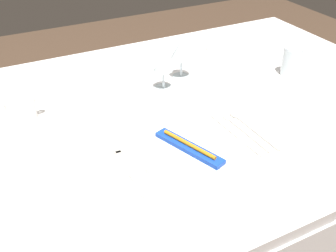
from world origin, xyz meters
TOP-DOWN VIEW (x-y plane):
  - dining_table at (0.00, 0.00)m, footprint 1.80×1.11m
  - dinner_plate at (-0.03, -0.23)m, footprint 0.27×0.27m
  - toothbrush_package at (-0.03, -0.23)m, footprint 0.11×0.21m
  - fork_outer at (-0.19, -0.20)m, footprint 0.02×0.22m
  - dinner_knife at (0.14, -0.21)m, footprint 0.03×0.24m
  - spoon_soup at (0.17, -0.18)m, footprint 0.03×0.21m
  - spoon_dessert at (0.20, -0.19)m, footprint 0.03×0.22m
  - saucer_left at (-0.38, 0.14)m, footprint 0.14×0.14m
  - coffee_cup_left at (-0.38, 0.14)m, footprint 0.11×0.09m
  - wine_glass_left at (0.08, 0.13)m, footprint 0.07×0.07m
  - wine_glass_right at (0.17, 0.18)m, footprint 0.08×0.08m
  - drink_tumbler at (0.53, 0.02)m, footprint 0.07×0.07m
  - napkin_folded at (0.27, 0.16)m, footprint 0.06×0.06m

SIDE VIEW (x-z plane):
  - dining_table at x=0.00m, z-range 0.29..1.03m
  - spoon_soup at x=0.17m, z-range 0.74..0.75m
  - fork_outer at x=-0.19m, z-range 0.74..0.74m
  - dinner_knife at x=0.14m, z-range 0.74..0.74m
  - spoon_dessert at x=0.20m, z-range 0.74..0.75m
  - saucer_left at x=-0.38m, z-range 0.74..0.75m
  - dinner_plate at x=-0.03m, z-range 0.74..0.76m
  - toothbrush_package at x=-0.03m, z-range 0.75..0.78m
  - coffee_cup_left at x=-0.38m, z-range 0.75..0.81m
  - drink_tumbler at x=0.53m, z-range 0.74..0.84m
  - napkin_folded at x=0.27m, z-range 0.74..0.91m
  - wine_glass_left at x=0.08m, z-range 0.76..0.90m
  - wine_glass_right at x=0.17m, z-range 0.77..0.91m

